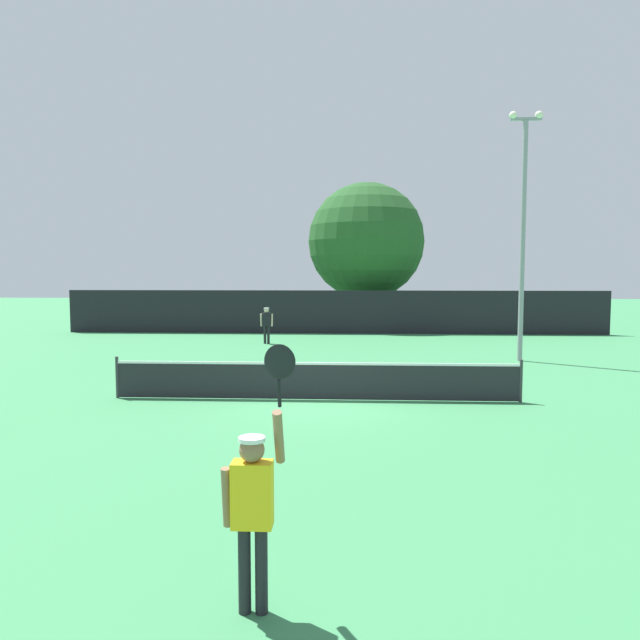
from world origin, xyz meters
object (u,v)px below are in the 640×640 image
at_px(player_serving, 254,497).
at_px(player_receiving, 267,322).
at_px(light_pole, 523,222).
at_px(parked_car_near, 287,312).
at_px(tennis_ball, 358,381).
at_px(large_tree, 366,241).
at_px(parked_car_mid, 491,313).

bearing_deg(player_serving, player_receiving, 97.76).
distance_m(player_receiving, light_pole, 11.78).
relative_size(light_pole, parked_car_near, 2.12).
relative_size(tennis_ball, large_tree, 0.01).
bearing_deg(tennis_ball, player_serving, -95.39).
bearing_deg(large_tree, parked_car_mid, 10.55).
distance_m(large_tree, parked_car_mid, 8.86).
relative_size(tennis_ball, parked_car_near, 0.02).
height_order(tennis_ball, parked_car_mid, parked_car_mid).
xyz_separation_m(tennis_ball, light_pole, (5.96, 4.62, 5.00)).
bearing_deg(light_pole, tennis_ball, -142.20).
bearing_deg(player_serving, light_pole, 66.81).
distance_m(tennis_ball, light_pole, 9.05).
relative_size(player_serving, player_receiving, 1.56).
distance_m(player_receiving, parked_car_near, 9.72).
relative_size(player_serving, parked_car_near, 0.61).
bearing_deg(parked_car_mid, player_receiving, -133.74).
relative_size(player_serving, light_pole, 0.29).
relative_size(large_tree, parked_car_mid, 1.92).
bearing_deg(parked_car_near, parked_car_mid, 0.96).
xyz_separation_m(large_tree, parked_car_near, (-4.82, 1.16, -4.28)).
bearing_deg(parked_car_near, large_tree, -13.76).
xyz_separation_m(parked_car_near, parked_car_mid, (12.46, 0.26, 0.00)).
relative_size(player_receiving, light_pole, 0.18).
xyz_separation_m(player_serving, large_tree, (1.80, 29.86, 3.93)).
distance_m(player_serving, light_pole, 18.40).
bearing_deg(parked_car_mid, parked_car_near, -171.50).
bearing_deg(parked_car_near, player_serving, -84.68).
height_order(player_receiving, large_tree, large_tree).
xyz_separation_m(tennis_ball, parked_car_near, (-4.15, 19.11, 0.74)).
bearing_deg(large_tree, light_pole, -68.39).
bearing_deg(player_serving, large_tree, 86.55).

